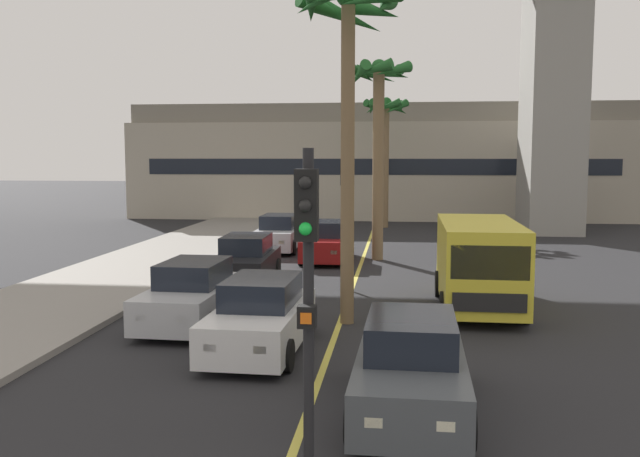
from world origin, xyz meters
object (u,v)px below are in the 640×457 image
(car_queue_fourth, at_px, (261,318))
(traffic_light_median_far, at_px, (345,202))
(delivery_van, at_px, (479,262))
(palm_tree_near_median, at_px, (349,42))
(car_queue_second, at_px, (279,234))
(car_queue_fifth, at_px, (193,296))
(traffic_light_median_near, at_px, (308,287))
(car_queue_sixth, at_px, (246,261))
(palm_tree_mid_median, at_px, (386,122))
(car_queue_third, at_px, (411,369))
(car_queue_front, at_px, (327,243))
(palm_tree_far_median, at_px, (379,108))

(car_queue_fourth, relative_size, traffic_light_median_far, 0.99)
(delivery_van, bearing_deg, palm_tree_near_median, -149.65)
(car_queue_second, distance_m, traffic_light_median_far, 9.33)
(car_queue_fifth, distance_m, traffic_light_median_near, 9.93)
(car_queue_fourth, distance_m, traffic_light_median_near, 7.31)
(car_queue_sixth, distance_m, palm_tree_near_median, 8.65)
(traffic_light_median_near, relative_size, palm_tree_mid_median, 0.57)
(car_queue_fifth, bearing_deg, car_queue_second, 90.91)
(car_queue_second, xyz_separation_m, car_queue_fifth, (0.21, -13.29, 0.00))
(car_queue_third, xyz_separation_m, palm_tree_near_median, (-1.45, 5.85, 6.07))
(car_queue_fourth, bearing_deg, palm_tree_mid_median, 85.40)
(car_queue_front, relative_size, car_queue_third, 0.99)
(palm_tree_near_median, bearing_deg, car_queue_fifth, -171.38)
(car_queue_sixth, bearing_deg, car_queue_fourth, -75.06)
(car_queue_front, height_order, car_queue_third, same)
(car_queue_third, height_order, traffic_light_median_near, traffic_light_median_near)
(car_queue_fifth, bearing_deg, car_queue_front, 78.47)
(car_queue_fifth, relative_size, car_queue_sixth, 1.00)
(car_queue_second, bearing_deg, car_queue_third, -73.76)
(car_queue_second, distance_m, traffic_light_median_near, 22.63)
(car_queue_second, distance_m, car_queue_sixth, 7.77)
(palm_tree_far_median, bearing_deg, palm_tree_mid_median, 89.81)
(car_queue_fifth, bearing_deg, palm_tree_far_median, 69.66)
(traffic_light_median_near, distance_m, palm_tree_far_median, 20.29)
(car_queue_fourth, height_order, car_queue_fifth, same)
(car_queue_front, xyz_separation_m, palm_tree_near_median, (1.58, -10.04, 6.07))
(car_queue_sixth, height_order, palm_tree_mid_median, palm_tree_mid_median)
(car_queue_third, distance_m, car_queue_fifth, 7.41)
(delivery_van, distance_m, traffic_light_median_far, 4.69)
(palm_tree_near_median, bearing_deg, delivery_van, 30.35)
(car_queue_third, distance_m, traffic_light_median_far, 10.53)
(palm_tree_mid_median, bearing_deg, car_queue_fourth, -94.60)
(traffic_light_median_far, bearing_deg, car_queue_third, -79.53)
(traffic_light_median_near, bearing_deg, car_queue_second, 100.80)
(car_queue_fourth, height_order, traffic_light_median_near, traffic_light_median_near)
(car_queue_front, height_order, car_queue_second, same)
(car_queue_third, bearing_deg, car_queue_sixth, 115.34)
(car_queue_second, xyz_separation_m, palm_tree_near_median, (3.96, -12.72, 6.07))
(traffic_light_median_far, xyz_separation_m, palm_tree_far_median, (0.82, 6.28, 3.26))
(car_queue_front, xyz_separation_m, car_queue_fifth, (-2.16, -10.61, 0.00))
(car_queue_sixth, height_order, palm_tree_near_median, palm_tree_near_median)
(car_queue_third, relative_size, car_queue_fourth, 1.00)
(car_queue_front, distance_m, palm_tree_mid_median, 14.21)
(car_queue_sixth, distance_m, palm_tree_mid_median, 19.32)
(car_queue_sixth, height_order, traffic_light_median_near, traffic_light_median_near)
(palm_tree_far_median, bearing_deg, traffic_light_median_near, -90.36)
(traffic_light_median_far, xyz_separation_m, palm_tree_mid_median, (0.86, 18.75, 3.32))
(car_queue_third, bearing_deg, palm_tree_mid_median, 92.01)
(car_queue_second, bearing_deg, car_queue_front, -48.45)
(car_queue_third, bearing_deg, car_queue_front, 100.81)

